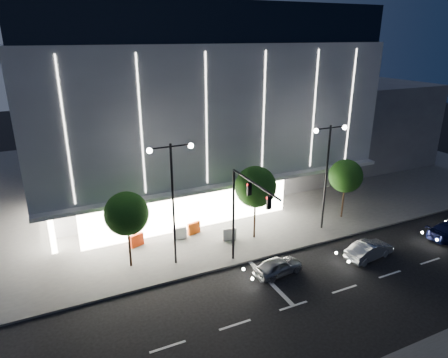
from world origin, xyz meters
name	(u,v)px	position (x,y,z in m)	size (l,w,h in m)	color
ground	(253,301)	(0.00, 0.00, 0.00)	(160.00, 160.00, 0.00)	black
sidewalk_museum	(191,174)	(5.00, 24.00, 0.07)	(70.00, 40.00, 0.15)	#474747
museum	(177,99)	(2.98, 22.31, 9.27)	(30.00, 25.80, 18.00)	#4C4C51
annex_building	(336,118)	(26.00, 24.00, 5.00)	(16.00, 20.00, 10.00)	#4C4C51
traffic_mast	(243,205)	(1.00, 3.34, 5.03)	(0.33, 5.89, 7.07)	black
street_lamp_west	(172,188)	(-3.00, 6.00, 5.96)	(3.16, 0.36, 9.00)	black
street_lamp_east	(327,163)	(10.00, 6.00, 5.96)	(3.16, 0.36, 9.00)	black
tree_left	(127,216)	(-5.97, 7.02, 4.03)	(3.02, 3.02, 5.72)	black
tree_mid	(256,189)	(4.03, 7.02, 4.33)	(3.25, 3.25, 6.15)	black
tree_right	(346,178)	(13.03, 7.02, 3.88)	(2.91, 2.91, 5.51)	black
car_lead	(278,266)	(3.00, 1.86, 0.62)	(1.46, 3.63, 1.24)	#929499
car_second	(369,250)	(10.22, 0.79, 0.66)	(1.39, 4.00, 1.32)	#B6BABE
barrier_a	(137,240)	(-4.93, 9.58, 0.65)	(1.10, 0.25, 1.00)	#FF370E
barrier_b	(180,233)	(-1.56, 9.27, 0.65)	(1.10, 0.25, 1.00)	white
barrier_c	(194,228)	(-0.20, 9.63, 0.65)	(1.10, 0.25, 1.00)	#E44B0C
barrier_d	(229,234)	(2.00, 7.47, 0.65)	(1.10, 0.25, 1.00)	#BEBEBE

